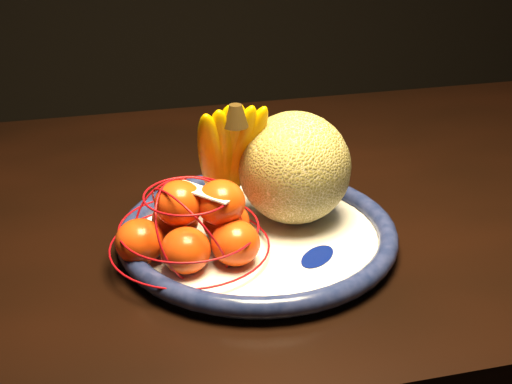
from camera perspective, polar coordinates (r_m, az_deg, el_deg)
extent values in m
cube|color=black|center=(1.08, 6.40, -0.67)|extent=(1.42, 0.88, 0.04)
cylinder|color=white|center=(0.92, 0.13, -3.81)|extent=(0.33, 0.33, 0.01)
torus|color=#0A1439|center=(0.91, 0.13, -3.22)|extent=(0.36, 0.36, 0.03)
cylinder|color=white|center=(0.92, 0.13, -4.05)|extent=(0.16, 0.16, 0.00)
ellipsoid|color=#041060|center=(0.87, 4.93, -5.17)|extent=(0.13, 0.13, 0.00)
ellipsoid|color=#041060|center=(0.98, -2.59, -1.21)|extent=(0.11, 0.12, 0.00)
ellipsoid|color=#041060|center=(0.90, -6.35, -4.04)|extent=(0.11, 0.08, 0.00)
sphere|color=olive|center=(0.92, 3.10, 1.95)|extent=(0.15, 0.15, 0.15)
ellipsoid|color=#DEA300|center=(0.91, -3.37, 2.75)|extent=(0.07, 0.11, 0.18)
ellipsoid|color=#DEA300|center=(0.91, -2.90, 2.87)|extent=(0.05, 0.11, 0.18)
ellipsoid|color=#DEA300|center=(0.92, -2.51, 3.01)|extent=(0.04, 0.10, 0.18)
ellipsoid|color=#DEA300|center=(0.92, -2.14, 3.07)|extent=(0.06, 0.10, 0.18)
ellipsoid|color=#DEA300|center=(0.92, -1.68, 3.05)|extent=(0.08, 0.11, 0.18)
ellipsoid|color=#DEA300|center=(0.92, -1.22, 3.07)|extent=(0.10, 0.11, 0.18)
cone|color=black|center=(0.89, -2.39, 7.72)|extent=(0.03, 0.03, 0.03)
ellipsoid|color=#FF4F1A|center=(0.86, -9.28, -3.93)|extent=(0.06, 0.06, 0.05)
ellipsoid|color=#FF4F1A|center=(0.83, -5.65, -4.67)|extent=(0.06, 0.06, 0.05)
ellipsoid|color=#FF4F1A|center=(0.84, -1.66, -4.09)|extent=(0.06, 0.06, 0.05)
ellipsoid|color=#FF4F1A|center=(0.90, -6.49, -2.24)|extent=(0.06, 0.06, 0.05)
ellipsoid|color=#FF4F1A|center=(0.89, -2.40, -2.43)|extent=(0.06, 0.06, 0.05)
ellipsoid|color=#FF4F1A|center=(0.85, -6.17, -0.90)|extent=(0.06, 0.06, 0.05)
ellipsoid|color=#FF4F1A|center=(0.84, -2.83, -0.83)|extent=(0.06, 0.06, 0.05)
torus|color=#9F0910|center=(0.87, -5.31, -4.25)|extent=(0.25, 0.25, 0.00)
torus|color=#9F0910|center=(0.86, -5.38, -2.75)|extent=(0.22, 0.22, 0.00)
torus|color=#9F0910|center=(0.84, -5.50, -0.27)|extent=(0.14, 0.14, 0.00)
torus|color=#9F0910|center=(0.86, -5.37, -3.08)|extent=(0.13, 0.06, 0.12)
torus|color=#9F0910|center=(0.86, -5.37, -3.08)|extent=(0.12, 0.14, 0.12)
torus|color=#9F0910|center=(0.86, -5.37, -3.08)|extent=(0.11, 0.14, 0.12)
cube|color=white|center=(0.83, -4.22, 0.00)|extent=(0.07, 0.07, 0.01)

